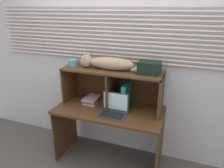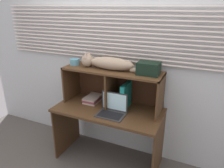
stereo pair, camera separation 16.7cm
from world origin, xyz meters
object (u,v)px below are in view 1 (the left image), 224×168
cat (107,63)px  binder_upright (126,96)px  storage_box (149,68)px  small_basket (73,63)px  book_stack (92,99)px  laptop (114,109)px

cat → binder_upright: 0.44m
cat → storage_box: cat is taller
small_basket → storage_box: bearing=0.0°
cat → binder_upright: size_ratio=2.82×
cat → book_stack: cat is taller
book_stack → storage_box: size_ratio=1.10×
cat → small_basket: size_ratio=7.55×
laptop → book_stack: bearing=151.0°
cat → storage_box: 0.49m
binder_upright → book_stack: bearing=179.6°
binder_upright → storage_box: 0.44m
laptop → binder_upright: 0.24m
laptop → small_basket: small_basket is taller
cat → laptop: bearing=-51.8°
laptop → storage_box: bearing=30.2°
cat → small_basket: bearing=-180.0°
binder_upright → small_basket: small_basket is taller
cat → laptop: size_ratio=2.79×
laptop → storage_box: size_ratio=1.33×
storage_box → cat: bearing=180.0°
storage_box → laptop: bearing=-149.8°
cat → book_stack: size_ratio=3.36×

